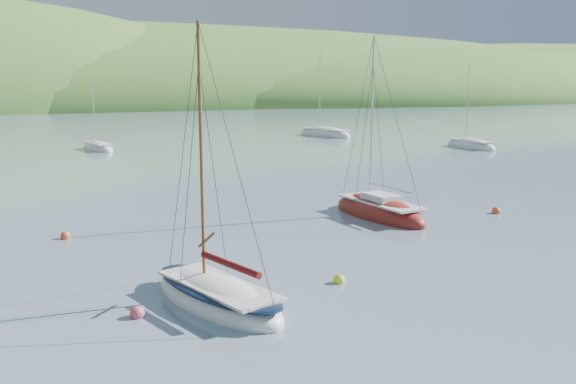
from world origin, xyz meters
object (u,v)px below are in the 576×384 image
object	(u,v)px
distant_sloop_d	(471,146)
daysailer_white	(217,297)
sloop_red	(379,213)
distant_sloop_b	(325,135)
distant_sloop_a	(98,148)

from	to	relation	value
distant_sloop_d	daysailer_white	bearing A→B (deg)	-141.73
sloop_red	distant_sloop_d	xyz separation A→B (m)	(25.42, 26.48, -0.04)
sloop_red	distant_sloop_b	world-z (taller)	distant_sloop_b
distant_sloop_b	distant_sloop_d	xyz separation A→B (m)	(9.53, -17.47, -0.02)
distant_sloop_a	distant_sloop_d	world-z (taller)	distant_sloop_d
sloop_red	daysailer_white	bearing A→B (deg)	-148.72
distant_sloop_a	distant_sloop_d	bearing A→B (deg)	-34.26
daysailer_white	distant_sloop_b	size ratio (longest dim) A/B	0.90
distant_sloop_a	distant_sloop_b	distance (m)	28.93
daysailer_white	distant_sloop_a	size ratio (longest dim) A/B	1.19
distant_sloop_a	distant_sloop_d	size ratio (longest dim) A/B	0.88
daysailer_white	sloop_red	size ratio (longest dim) A/B	0.96
distant_sloop_b	distant_sloop_d	distance (m)	19.90
distant_sloop_a	distant_sloop_d	distance (m)	39.84
distant_sloop_a	daysailer_white	bearing A→B (deg)	-105.98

